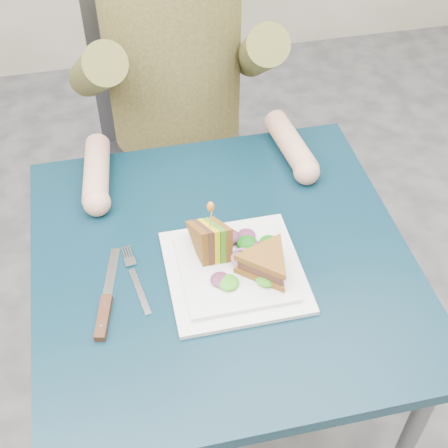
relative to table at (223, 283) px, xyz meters
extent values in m
plane|color=#4C4C4F|center=(0.00, 0.00, -0.65)|extent=(4.00, 4.00, 0.00)
cube|color=black|center=(0.00, 0.00, 0.06)|extent=(0.75, 0.75, 0.03)
cylinder|color=#595B5E|center=(-0.32, 0.32, -0.30)|extent=(0.04, 0.04, 0.70)
cylinder|color=#595B5E|center=(0.32, 0.32, -0.30)|extent=(0.04, 0.04, 0.70)
cube|color=#47474C|center=(0.00, 0.60, -0.20)|extent=(0.42, 0.40, 0.04)
cube|color=#47474C|center=(0.00, 0.78, 0.05)|extent=(0.42, 0.03, 0.46)
cylinder|color=#47474C|center=(-0.18, 0.43, -0.44)|extent=(0.02, 0.02, 0.43)
cylinder|color=#47474C|center=(0.18, 0.43, -0.44)|extent=(0.02, 0.02, 0.43)
cylinder|color=#47474C|center=(-0.18, 0.77, -0.44)|extent=(0.02, 0.02, 0.43)
cylinder|color=#47474C|center=(0.18, 0.77, -0.44)|extent=(0.02, 0.02, 0.43)
cylinder|color=brown|center=(0.00, 0.58, 0.22)|extent=(0.34, 0.34, 0.52)
cylinder|color=brown|center=(-0.20, 0.49, 0.23)|extent=(0.15, 0.39, 0.31)
cylinder|color=tan|center=(-0.23, 0.29, 0.11)|extent=(0.08, 0.20, 0.06)
sphere|color=tan|center=(-0.23, 0.19, 0.11)|extent=(0.06, 0.06, 0.06)
cylinder|color=brown|center=(0.20, 0.49, 0.23)|extent=(0.15, 0.39, 0.31)
cylinder|color=tan|center=(0.23, 0.29, 0.11)|extent=(0.08, 0.20, 0.06)
sphere|color=tan|center=(0.23, 0.19, 0.11)|extent=(0.06, 0.06, 0.06)
cube|color=white|center=(0.01, -0.04, 0.08)|extent=(0.26, 0.26, 0.01)
cube|color=white|center=(0.01, -0.04, 0.09)|extent=(0.21, 0.21, 0.01)
cube|color=silver|center=(-0.17, -0.05, 0.08)|extent=(0.03, 0.12, 0.00)
cube|color=silver|center=(-0.18, 0.03, 0.08)|extent=(0.02, 0.02, 0.00)
cube|color=silver|center=(-0.19, 0.05, 0.08)|extent=(0.01, 0.03, 0.00)
cube|color=silver|center=(-0.19, 0.05, 0.08)|extent=(0.01, 0.03, 0.00)
cube|color=silver|center=(-0.18, 0.05, 0.08)|extent=(0.01, 0.03, 0.00)
cube|color=silver|center=(-0.18, 0.05, 0.08)|extent=(0.01, 0.03, 0.00)
cube|color=silver|center=(-0.22, 0.00, 0.08)|extent=(0.05, 0.14, 0.00)
cube|color=black|center=(-0.24, -0.10, 0.09)|extent=(0.04, 0.10, 0.01)
cylinder|color=silver|center=(-0.24, -0.08, 0.09)|extent=(0.01, 0.01, 0.00)
cylinder|color=silver|center=(-0.25, -0.12, 0.09)|extent=(0.01, 0.01, 0.00)
cylinder|color=tan|center=(-0.02, 0.00, 0.20)|extent=(0.01, 0.01, 0.06)
ellipsoid|color=orange|center=(-0.02, 0.00, 0.23)|extent=(0.01, 0.01, 0.02)
torus|color=#9E4C7A|center=(0.03, -0.04, 0.11)|extent=(0.04, 0.04, 0.02)
camera|label=1|loc=(-0.17, -0.80, 1.02)|focal=50.00mm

